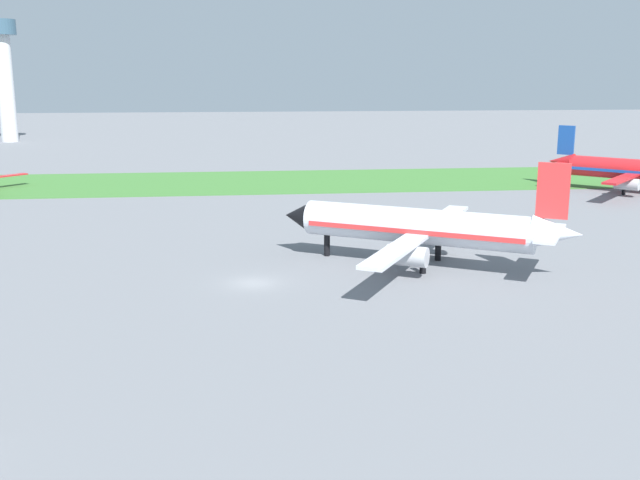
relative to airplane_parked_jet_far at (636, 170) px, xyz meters
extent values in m
plane|color=slate|center=(-60.69, -44.72, -3.63)|extent=(600.00, 600.00, 0.00)
cube|color=#3D7533|center=(-60.69, 18.86, -3.59)|extent=(360.00, 28.00, 0.08)
cylinder|color=red|center=(0.41, -0.38, 0.08)|extent=(17.79, 16.97, 3.26)
cone|color=red|center=(-8.67, 8.13, 0.48)|extent=(5.03, 4.98, 2.93)
cube|color=#19479E|center=(0.41, -0.38, -0.17)|extent=(16.97, 16.21, 0.46)
cube|color=red|center=(-4.89, -5.17, -0.50)|extent=(11.24, 11.80, 0.33)
cylinder|color=#B7BABF|center=(-3.14, -3.30, -1.66)|extent=(3.82, 3.74, 1.79)
cube|color=#19479E|center=(-8.24, 7.73, 4.08)|extent=(2.21, 2.11, 4.74)
cube|color=red|center=(-6.82, 9.24, 0.40)|extent=(4.14, 4.24, 0.26)
cube|color=red|center=(-9.66, 6.21, 0.40)|extent=(4.14, 4.24, 0.26)
cylinder|color=black|center=(1.08, 2.50, -2.59)|extent=(0.59, 0.59, 2.07)
cylinder|color=black|center=(-2.42, -1.24, -2.59)|extent=(0.59, 0.59, 2.07)
cylinder|color=silver|center=(-44.77, -40.01, 0.30)|extent=(21.34, 14.36, 3.46)
cone|color=black|center=(-55.66, -33.70, 0.30)|extent=(4.42, 4.51, 3.39)
cone|color=silver|center=(-33.33, -46.64, 0.74)|extent=(5.37, 4.91, 3.12)
cube|color=red|center=(-44.77, -40.01, 0.04)|extent=(20.28, 13.79, 0.48)
cube|color=silver|center=(-48.01, -46.86, -0.30)|extent=(9.48, 14.17, 0.35)
cube|color=silver|center=(-40.43, -33.79, -0.30)|extent=(9.48, 14.17, 0.35)
cylinder|color=#B7BABF|center=(-46.65, -44.51, -1.54)|extent=(4.22, 3.54, 1.90)
cylinder|color=#B7BABF|center=(-41.80, -36.15, -1.54)|extent=(4.22, 3.54, 1.90)
cube|color=red|center=(-33.88, -46.33, 4.55)|extent=(2.66, 1.78, 5.04)
cube|color=silver|center=(-34.98, -48.23, 0.65)|extent=(3.84, 4.76, 0.28)
cube|color=silver|center=(-32.77, -44.42, 0.65)|extent=(3.84, 4.76, 0.28)
cylinder|color=black|center=(-52.94, -35.28, -2.53)|extent=(0.62, 0.62, 2.20)
cylinder|color=black|center=(-44.77, -43.15, -2.53)|extent=(0.62, 0.62, 2.20)
cylinder|color=black|center=(-42.04, -38.45, -2.53)|extent=(0.62, 0.62, 2.20)
cylinder|color=silver|center=(-123.55, 103.67, 10.52)|extent=(4.40, 4.40, 28.30)
cylinder|color=#38566B|center=(-123.55, 103.67, 26.67)|extent=(8.00, 8.00, 4.00)
camera|label=1|loc=(-61.99, -109.59, 14.90)|focal=41.85mm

